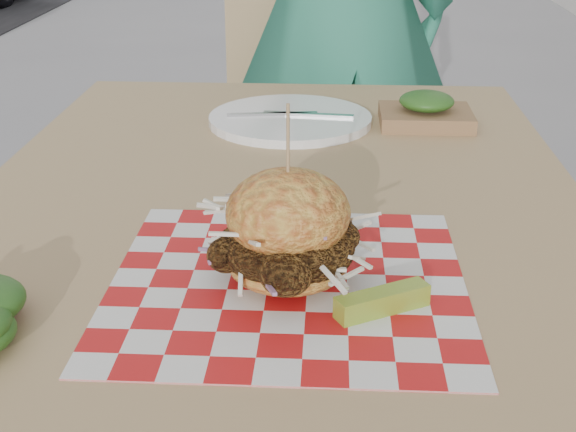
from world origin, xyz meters
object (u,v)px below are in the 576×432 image
at_px(diner, 341,4).
at_px(patio_table, 277,254).
at_px(sandwich, 288,235).
at_px(patio_chair, 307,117).

height_order(diner, patio_table, diner).
distance_m(diner, sandwich, 1.27).
bearing_deg(sandwich, patio_chair, 90.99).
bearing_deg(patio_chair, diner, 7.74).
bearing_deg(patio_chair, sandwich, -85.89).
bearing_deg(diner, patio_chair, -5.34).
height_order(patio_table, sandwich, sandwich).
bearing_deg(patio_chair, patio_table, -87.18).
bearing_deg(sandwich, patio_table, 96.91).
relative_size(diner, patio_chair, 1.76).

